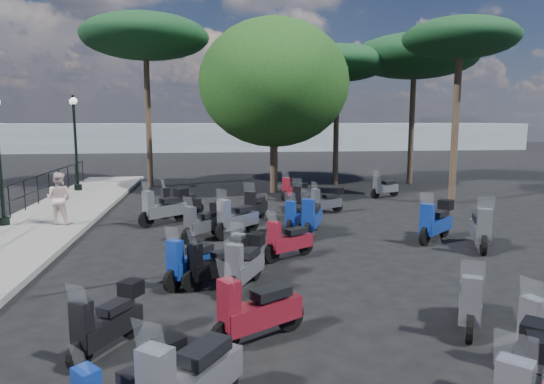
{
  "coord_description": "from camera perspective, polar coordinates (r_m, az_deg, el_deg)",
  "views": [
    {
      "loc": [
        -1.21,
        -10.55,
        3.36
      ],
      "look_at": [
        0.67,
        3.91,
        1.2
      ],
      "focal_mm": 32.0,
      "sensor_mm": 36.0,
      "label": 1
    }
  ],
  "objects": [
    {
      "name": "ground",
      "position": [
        11.14,
        -0.83,
        -9.13
      ],
      "size": [
        120.0,
        120.0,
        0.0
      ],
      "primitive_type": "plane",
      "color": "black",
      "rests_on": "ground"
    },
    {
      "name": "sidewalk",
      "position": [
        14.92,
        -28.09,
        -5.31
      ],
      "size": [
        3.0,
        30.0,
        0.15
      ],
      "primitive_type": "cube",
      "color": "slate",
      "rests_on": "ground"
    },
    {
      "name": "lamp_post_2",
      "position": [
        24.06,
        -22.14,
        6.07
      ],
      "size": [
        0.6,
        1.24,
        4.34
      ],
      "rotation": [
        0.0,
        0.0,
        0.31
      ],
      "color": "black",
      "rests_on": "sidewalk"
    },
    {
      "name": "pedestrian_far",
      "position": [
        16.42,
        -23.77,
        -0.69
      ],
      "size": [
        0.91,
        0.78,
        1.63
      ],
      "primitive_type": "imported",
      "rotation": [
        0.0,
        0.0,
        2.92
      ],
      "color": "beige",
      "rests_on": "sidewalk"
    },
    {
      "name": "scooter_1",
      "position": [
        7.67,
        -18.76,
        -14.32
      ],
      "size": [
        0.91,
        1.37,
        1.21
      ],
      "rotation": [
        0.0,
        0.0,
        2.62
      ],
      "color": "black",
      "rests_on": "ground"
    },
    {
      "name": "scooter_2",
      "position": [
        10.21,
        -9.44,
        -8.23
      ],
      "size": [
        1.15,
        1.32,
        1.31
      ],
      "rotation": [
        0.0,
        0.0,
        2.43
      ],
      "color": "black",
      "rests_on": "ground"
    },
    {
      "name": "scooter_3",
      "position": [
        10.03,
        -6.44,
        -8.4
      ],
      "size": [
        1.41,
        0.93,
        1.24
      ],
      "rotation": [
        0.0,
        0.0,
        2.09
      ],
      "color": "black",
      "rests_on": "ground"
    },
    {
      "name": "scooter_4",
      "position": [
        13.88,
        -8.04,
        -3.58
      ],
      "size": [
        1.23,
        1.31,
        1.31
      ],
      "rotation": [
        0.0,
        0.0,
        2.4
      ],
      "color": "black",
      "rests_on": "ground"
    },
    {
      "name": "scooter_5",
      "position": [
        16.09,
        -12.53,
        -1.8
      ],
      "size": [
        1.55,
        1.33,
        1.48
      ],
      "rotation": [
        0.0,
        0.0,
        2.26
      ],
      "color": "black",
      "rests_on": "ground"
    },
    {
      "name": "scooter_6",
      "position": [
        5.77,
        -9.68,
        -21.36
      ],
      "size": [
        1.18,
        1.56,
        1.46
      ],
      "rotation": [
        0.0,
        0.0,
        2.52
      ],
      "color": "black",
      "rests_on": "ground"
    },
    {
      "name": "scooter_7",
      "position": [
        7.57,
        -1.8,
        -13.94
      ],
      "size": [
        1.55,
        1.03,
        1.39
      ],
      "rotation": [
        0.0,
        0.0,
        2.11
      ],
      "color": "black",
      "rests_on": "ground"
    },
    {
      "name": "scooter_8",
      "position": [
        9.84,
        -3.18,
        -8.5
      ],
      "size": [
        0.94,
        1.54,
        1.33
      ],
      "rotation": [
        0.0,
        0.0,
        2.68
      ],
      "color": "black",
      "rests_on": "ground"
    },
    {
      "name": "scooter_9",
      "position": [
        14.17,
        -4.21,
        -3.22
      ],
      "size": [
        1.37,
        1.37,
        1.46
      ],
      "rotation": [
        0.0,
        0.0,
        2.36
      ],
      "color": "black",
      "rests_on": "ground"
    },
    {
      "name": "scooter_10",
      "position": [
        14.92,
        2.77,
        -2.89
      ],
      "size": [
        0.9,
        1.42,
        1.25
      ],
      "rotation": [
        0.0,
        0.0,
        2.63
      ],
      "color": "black",
      "rests_on": "ground"
    },
    {
      "name": "scooter_11",
      "position": [
        17.25,
        -10.86,
        -1.35
      ],
      "size": [
        1.62,
        0.87,
        1.37
      ],
      "rotation": [
        0.0,
        0.0,
        1.98
      ],
      "color": "black",
      "rests_on": "ground"
    },
    {
      "name": "scooter_14",
      "position": [
        10.97,
        -2.9,
        -7.13
      ],
      "size": [
        0.89,
        1.36,
        1.21
      ],
      "rotation": [
        0.0,
        0.0,
        2.61
      ],
      "color": "black",
      "rests_on": "ground"
    },
    {
      "name": "scooter_15",
      "position": [
        11.87,
        1.9,
        -5.83
      ],
      "size": [
        1.38,
        0.98,
        1.27
      ],
      "rotation": [
        0.0,
        0.0,
        2.15
      ],
      "color": "black",
      "rests_on": "ground"
    },
    {
      "name": "scooter_16",
      "position": [
        17.62,
        6.42,
        -1.1
      ],
      "size": [
        1.43,
        0.83,
        1.22
      ],
      "rotation": [
        0.0,
        0.0,
        2.0
      ],
      "color": "black",
      "rests_on": "ground"
    },
    {
      "name": "scooter_17",
      "position": [
        16.1,
        -1.97,
        -1.87
      ],
      "size": [
        0.92,
        1.64,
        1.4
      ],
      "rotation": [
        0.0,
        0.0,
        2.71
      ],
      "color": "black",
      "rests_on": "ground"
    },
    {
      "name": "scooter_20",
      "position": [
        8.65,
        22.27,
        -11.91
      ],
      "size": [
        0.93,
        1.47,
        1.3
      ],
      "rotation": [
        0.0,
        0.0,
        2.63
      ],
      "color": "black",
      "rests_on": "ground"
    },
    {
      "name": "scooter_21",
      "position": [
        14.28,
        4.68,
        -3.09
      ],
      "size": [
        0.93,
        1.77,
        1.49
      ],
      "rotation": [
        0.0,
        0.0,
        2.75
      ],
      "color": "black",
      "rests_on": "ground"
    },
    {
      "name": "scooter_22",
      "position": [
        17.95,
        3.36,
        -0.76
      ],
      "size": [
        0.86,
        1.57,
        1.32
      ],
      "rotation": [
        0.0,
        0.0,
        2.74
      ],
      "color": "black",
      "rests_on": "ground"
    },
    {
      "name": "scooter_23",
      "position": [
        20.71,
        2.41,
        0.31
      ],
      "size": [
        1.18,
        1.2,
        1.26
      ],
      "rotation": [
        0.0,
        0.0,
        2.37
      ],
      "color": "black",
      "rests_on": "ground"
    },
    {
      "name": "scooter_27",
      "position": [
        13.87,
        23.35,
        -4.11
      ],
      "size": [
        0.96,
        1.76,
        1.49
      ],
      "rotation": [
        0.0,
        0.0,
        2.73
      ],
      "color": "black",
      "rests_on": "ground"
    },
    {
      "name": "scooter_28",
      "position": [
        14.31,
        18.71,
        -3.37
      ],
      "size": [
        1.49,
        1.33,
        1.45
      ],
      "rotation": [
        0.0,
        0.0,
        2.28
      ],
      "color": "black",
      "rests_on": "ground"
    },
    {
      "name": "scooter_29",
      "position": [
        21.77,
        13.08,
        0.48
      ],
      "size": [
        1.48,
        0.79,
        1.25
      ],
      "rotation": [
        0.0,
        0.0,
        1.97
      ],
      "color": "black",
      "rests_on": "ground"
    },
    {
      "name": "broadleaf_tree",
      "position": [
        22.6,
        0.22,
        12.66
      ],
      "size": [
        6.82,
        6.82,
        7.93
      ],
      "color": "#38281E",
      "rests_on": "ground"
    },
    {
      "name": "pine_0",
      "position": [
        25.84,
        7.7,
        14.71
      ],
      "size": [
        5.31,
        5.31,
        7.18
      ],
      "color": "#38281E",
      "rests_on": "ground"
    },
    {
      "name": "pine_1",
      "position": [
        26.99,
        16.42,
        15.0
      ],
      "size": [
        6.5,
        6.5,
        7.76
      ],
      "color": "#38281E",
      "rests_on": "ground"
    },
    {
      "name": "pine_2",
      "position": [
        25.62,
        -14.68,
        17.18
      ],
      "size": [
        6.22,
        6.22,
        8.49
      ],
      "color": "#38281E",
      "rests_on": "ground"
    },
    {
      "name": "pine_3",
      "position": [
        20.9,
        21.25,
        16.37
      ],
      "size": [
        4.42,
        4.42,
        7.28
      ],
      "color": "#38281E",
      "rests_on": "ground"
    },
    {
      "name": "distant_hills",
      "position": [
        55.6,
        -6.21,
        6.47
      ],
      "size": [
        70.0,
        8.0,
        3.0
      ],
      "primitive_type": "cube",
      "color": "gray",
      "rests_on": "ground"
    }
  ]
}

